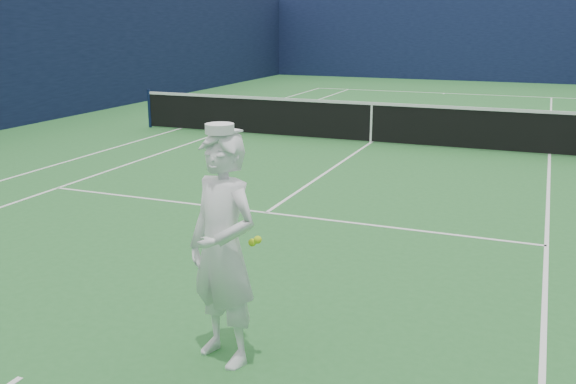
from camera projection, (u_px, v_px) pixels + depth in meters
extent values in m
plane|color=#286B2E|center=(371.00, 143.00, 15.82)|extent=(80.00, 80.00, 0.00)
cube|color=white|center=(444.00, 93.00, 26.47)|extent=(11.03, 0.06, 0.01)
cube|color=white|center=(178.00, 129.00, 17.79)|extent=(0.06, 23.83, 0.01)
cube|color=white|center=(222.00, 132.00, 17.30)|extent=(0.06, 23.77, 0.01)
cube|color=white|center=(550.00, 155.00, 14.34)|extent=(0.06, 23.77, 0.01)
cube|color=white|center=(419.00, 110.00, 21.56)|extent=(8.23, 0.06, 0.01)
cube|color=white|center=(266.00, 213.00, 10.09)|extent=(8.23, 0.06, 0.01)
cube|color=white|center=(371.00, 143.00, 15.82)|extent=(0.06, 12.80, 0.01)
cube|color=white|center=(444.00, 94.00, 26.34)|extent=(0.06, 0.30, 0.01)
cube|color=#0F173A|center=(466.00, 40.00, 31.43)|extent=(20.12, 0.12, 4.00)
cube|color=#0D1433|center=(43.00, 53.00, 18.90)|extent=(0.12, 36.12, 4.00)
cylinder|color=#141E4C|center=(149.00, 108.00, 17.98)|extent=(0.09, 0.09, 1.07)
cube|color=black|center=(371.00, 123.00, 15.69)|extent=(12.79, 0.02, 0.92)
cube|color=white|center=(372.00, 104.00, 15.57)|extent=(12.79, 0.04, 0.07)
cube|color=white|center=(371.00, 124.00, 15.70)|extent=(0.05, 0.03, 0.94)
imported|color=white|center=(223.00, 250.00, 5.50)|extent=(0.88, 0.73, 2.06)
cylinder|color=white|center=(220.00, 129.00, 5.23)|extent=(0.24, 0.24, 0.08)
cube|color=white|center=(231.00, 130.00, 5.33)|extent=(0.20, 0.16, 0.02)
cylinder|color=navy|center=(209.00, 236.00, 5.73)|extent=(0.06, 0.10, 0.22)
cube|color=#1F54A8|center=(212.00, 253.00, 5.83)|extent=(0.03, 0.03, 0.14)
torus|color=#1F54A8|center=(220.00, 272.00, 5.91)|extent=(0.31, 0.20, 0.29)
cube|color=beige|center=(220.00, 272.00, 5.91)|extent=(0.21, 0.08, 0.30)
sphere|color=#D0F61B|center=(252.00, 242.00, 5.37)|extent=(0.07, 0.07, 0.07)
sphere|color=#D0F61B|center=(258.00, 240.00, 5.35)|extent=(0.07, 0.07, 0.07)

